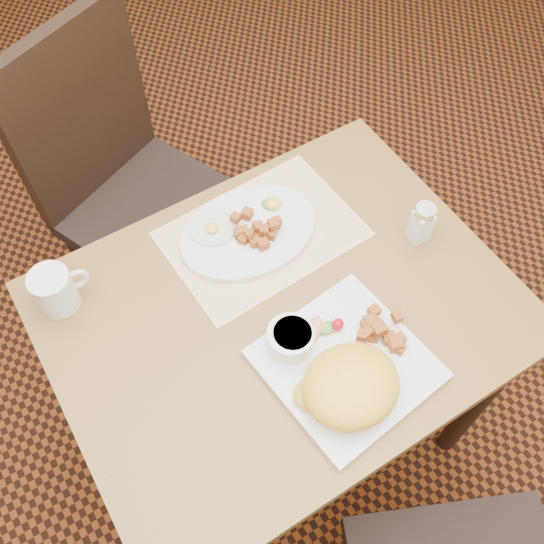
{
  "coord_description": "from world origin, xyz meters",
  "views": [
    {
      "loc": [
        -0.33,
        -0.48,
        1.81
      ],
      "look_at": [
        0.0,
        0.05,
        0.82
      ],
      "focal_mm": 40.0,
      "sensor_mm": 36.0,
      "label": 1
    }
  ],
  "objects_px": {
    "plate_square": "(346,364)",
    "salt_shaker": "(422,223)",
    "plate_oval": "(249,232)",
    "coffee_mug": "(56,290)",
    "table": "(282,333)",
    "chair_far": "(127,180)"
  },
  "relations": [
    {
      "from": "chair_far",
      "to": "plate_square",
      "type": "height_order",
      "value": "chair_far"
    },
    {
      "from": "plate_square",
      "to": "coffee_mug",
      "type": "bearing_deg",
      "value": 134.0
    },
    {
      "from": "salt_shaker",
      "to": "coffee_mug",
      "type": "relative_size",
      "value": 0.89
    },
    {
      "from": "plate_oval",
      "to": "coffee_mug",
      "type": "distance_m",
      "value": 0.41
    },
    {
      "from": "table",
      "to": "coffee_mug",
      "type": "relative_size",
      "value": 8.01
    },
    {
      "from": "plate_square",
      "to": "salt_shaker",
      "type": "bearing_deg",
      "value": 28.11
    },
    {
      "from": "plate_square",
      "to": "coffee_mug",
      "type": "distance_m",
      "value": 0.58
    },
    {
      "from": "plate_square",
      "to": "plate_oval",
      "type": "relative_size",
      "value": 0.92
    },
    {
      "from": "chair_far",
      "to": "coffee_mug",
      "type": "relative_size",
      "value": 8.63
    },
    {
      "from": "plate_square",
      "to": "plate_oval",
      "type": "xyz_separation_m",
      "value": [
        0.0,
        0.36,
        0.0
      ]
    },
    {
      "from": "table",
      "to": "plate_oval",
      "type": "bearing_deg",
      "value": 79.6
    },
    {
      "from": "chair_far",
      "to": "plate_oval",
      "type": "bearing_deg",
      "value": 80.98
    },
    {
      "from": "salt_shaker",
      "to": "coffee_mug",
      "type": "xyz_separation_m",
      "value": [
        -0.7,
        0.25,
        -0.01
      ]
    },
    {
      "from": "table",
      "to": "plate_oval",
      "type": "xyz_separation_m",
      "value": [
        0.04,
        0.19,
        0.12
      ]
    },
    {
      "from": "plate_square",
      "to": "salt_shaker",
      "type": "height_order",
      "value": "salt_shaker"
    },
    {
      "from": "chair_far",
      "to": "salt_shaker",
      "type": "distance_m",
      "value": 0.83
    },
    {
      "from": "table",
      "to": "plate_oval",
      "type": "height_order",
      "value": "plate_oval"
    },
    {
      "from": "table",
      "to": "plate_square",
      "type": "xyz_separation_m",
      "value": [
        0.03,
        -0.17,
        0.12
      ]
    },
    {
      "from": "chair_far",
      "to": "table",
      "type": "bearing_deg",
      "value": 74.06
    },
    {
      "from": "plate_square",
      "to": "plate_oval",
      "type": "height_order",
      "value": "plate_oval"
    },
    {
      "from": "plate_oval",
      "to": "table",
      "type": "bearing_deg",
      "value": -100.4
    },
    {
      "from": "table",
      "to": "salt_shaker",
      "type": "bearing_deg",
      "value": -0.79
    }
  ]
}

